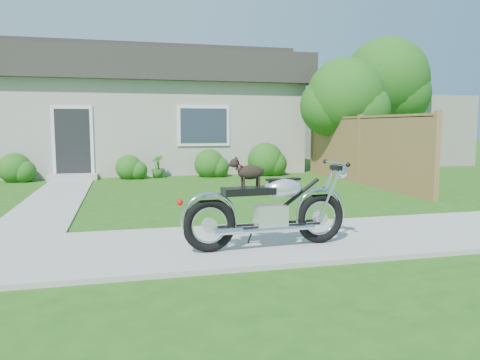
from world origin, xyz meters
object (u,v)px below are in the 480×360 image
tree_far (390,84)px  potted_plant_right (158,167)px  fence (360,150)px  tree_near (350,101)px  house (123,111)px  motorcycle_with_dog (270,208)px

tree_far → potted_plant_right: 9.78m
fence → potted_plant_right: bearing=152.2°
tree_near → potted_plant_right: size_ratio=5.38×
house → motorcycle_with_dog: 12.61m
tree_far → potted_plant_right: size_ratio=7.28×
motorcycle_with_dog → tree_far: bearing=48.9°
house → fence: 8.96m
motorcycle_with_dog → house: bearing=94.3°
fence → tree_far: tree_far is taller
house → tree_near: 8.20m
house → tree_far: (10.12, -1.46, 1.07)m
tree_near → fence: bearing=-108.1°
tree_near → motorcycle_with_dog: bearing=-123.0°
potted_plant_right → motorcycle_with_dog: (0.75, -8.94, 0.20)m
tree_near → tree_far: 4.48m
fence → motorcycle_with_dog: bearing=-126.6°
house → motorcycle_with_dog: size_ratio=5.66×
house → tree_far: size_ratio=2.51×
house → fence: size_ratio=1.90×
fence → motorcycle_with_dog: fence is taller
fence → tree_near: 2.37m
house → tree_far: tree_far is taller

